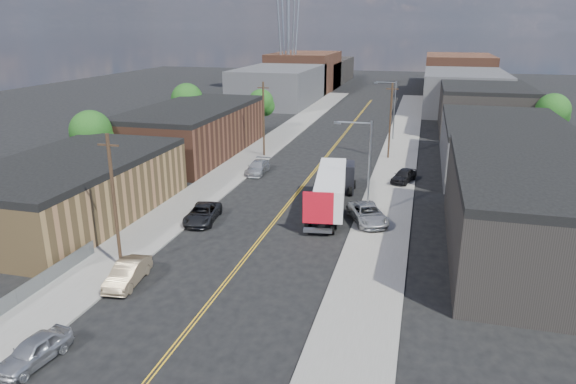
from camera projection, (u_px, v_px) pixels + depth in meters
The scene contains 32 objects.
ground at pixel (341, 137), 81.56m from camera, with size 260.00×260.00×0.00m, color black.
centerline at pixel (323, 160), 67.76m from camera, with size 0.32×120.00×0.01m, color gold.
sidewalk_left at pixel (255, 155), 70.05m from camera, with size 5.00×140.00×0.15m, color slate.
sidewalk_right at pixel (396, 164), 65.43m from camera, with size 5.00×140.00×0.15m, color slate.
warehouse_tan at pixel (72, 189), 46.45m from camera, with size 12.00×22.00×5.60m.
warehouse_brown at pixel (193, 130), 70.21m from camera, with size 12.00×26.00×6.60m.
industrial_right_a at pixel (549, 213), 38.33m from camera, with size 14.00×22.00×7.10m.
industrial_right_b at pixel (503, 145), 62.39m from camera, with size 14.00×24.00×6.10m.
industrial_right_c at pixel (483, 108), 86.06m from camera, with size 14.00×22.00×7.60m.
skyline_left_a at pixel (280, 85), 117.38m from camera, with size 16.00×30.00×8.00m, color #373739.
skyline_right_a at pixel (463, 90), 107.64m from camera, with size 16.00×30.00×8.00m, color #373739.
skyline_left_b at pixel (305, 72), 140.06m from camera, with size 16.00×26.00×10.00m, color #502D20.
skyline_right_b at pixel (458, 75), 130.32m from camera, with size 16.00×26.00×10.00m, color #502D20.
skyline_left_c at pixel (319, 71), 158.91m from camera, with size 16.00×40.00×7.00m, color black.
skyline_right_c at pixel (454, 74), 149.17m from camera, with size 16.00×40.00×7.00m, color black.
streetlight_near at pixel (365, 162), 45.88m from camera, with size 3.39×0.25×9.00m.
streetlight_far at pixel (392, 106), 78.06m from camera, with size 3.39×0.25×9.00m.
utility_pole_left_near at pixel (114, 202), 35.99m from camera, with size 1.60×0.26×10.00m.
utility_pole_left_far at pixel (264, 119), 68.17m from camera, with size 1.60×0.26×10.00m.
utility_pole_right at pixel (390, 120), 66.94m from camera, with size 1.60×0.26×10.00m.
chainlink_fence at pixel (17, 297), 32.20m from camera, with size 0.05×16.00×1.22m.
tree_left_near at pixel (92, 134), 58.20m from camera, with size 4.85×4.76×7.91m.
tree_left_mid at pixel (188, 102), 81.10m from camera, with size 5.10×5.04×8.37m.
tree_left_far at pixel (261, 104), 85.38m from camera, with size 4.35×4.20×6.97m.
tree_right_far at pixel (553, 113), 72.64m from camera, with size 4.85×4.76×7.91m.
semi_truck at pixel (333, 186), 49.29m from camera, with size 4.08×15.25×3.92m.
car_left_a at pixel (34, 351), 26.78m from camera, with size 1.72×4.27×1.45m, color #ABACB0.
car_left_b at pixel (128, 273), 35.06m from camera, with size 1.65×4.74×1.56m, color #867358.
car_left_c at pixel (203, 214), 46.29m from camera, with size 2.50×5.43×1.51m, color black.
car_left_d at pixel (258, 167), 61.42m from camera, with size 2.10×5.18×1.50m, color #A5A7AA.
car_right_lot_a at pixel (368, 214), 45.71m from camera, with size 2.65×5.74×1.60m, color #989A9D.
car_right_lot_c at pixel (404, 176), 57.52m from camera, with size 1.79×4.44×1.51m, color black.
Camera 1 is at (12.31, -19.77, 16.89)m, focal length 32.00 mm.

